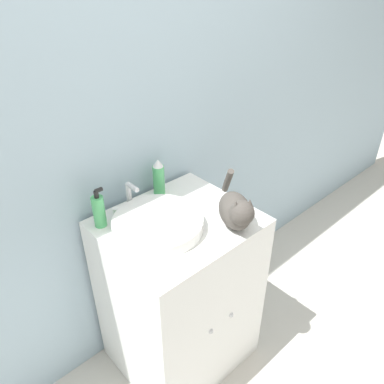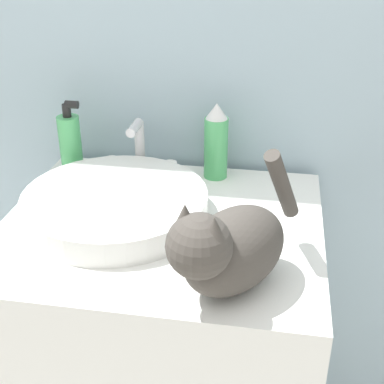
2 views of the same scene
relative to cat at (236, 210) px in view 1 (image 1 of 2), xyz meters
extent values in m
cube|color=#9EB7C6|center=(-0.16, 0.52, 0.26)|extent=(6.00, 0.05, 2.50)
cube|color=white|center=(-0.16, 0.19, -0.54)|extent=(0.65, 0.56, 0.91)
sphere|color=silver|center=(-0.22, -0.09, -0.49)|extent=(0.02, 0.02, 0.02)
sphere|color=silver|center=(-0.09, -0.09, -0.49)|extent=(0.02, 0.02, 0.02)
cylinder|color=white|center=(-0.25, 0.20, -0.06)|extent=(0.38, 0.38, 0.05)
cylinder|color=silver|center=(-0.25, 0.41, -0.02)|extent=(0.02, 0.02, 0.13)
cylinder|color=silver|center=(-0.25, 0.37, 0.05)|extent=(0.02, 0.07, 0.02)
cylinder|color=white|center=(-0.33, 0.41, -0.07)|extent=(0.03, 0.03, 0.03)
cylinder|color=white|center=(-0.18, 0.41, -0.07)|extent=(0.03, 0.03, 0.03)
ellipsoid|color=#47423D|center=(0.01, 0.01, -0.01)|extent=(0.22, 0.25, 0.14)
sphere|color=#47423D|center=(-0.04, -0.06, 0.04)|extent=(0.14, 0.14, 0.10)
cone|color=#47423D|center=(-0.06, -0.05, 0.08)|extent=(0.05, 0.05, 0.04)
cone|color=#47423D|center=(-0.01, -0.08, 0.08)|extent=(0.05, 0.05, 0.04)
cylinder|color=#47423D|center=(0.08, 0.12, 0.06)|extent=(0.08, 0.10, 0.15)
cylinder|color=#4CB266|center=(-0.42, 0.39, -0.01)|extent=(0.05, 0.05, 0.14)
cylinder|color=black|center=(-0.42, 0.39, 0.07)|extent=(0.02, 0.02, 0.03)
cylinder|color=black|center=(-0.40, 0.39, 0.09)|extent=(0.03, 0.02, 0.02)
cylinder|color=#4CB266|center=(-0.08, 0.42, -0.01)|extent=(0.06, 0.06, 0.15)
cone|color=white|center=(-0.08, 0.42, 0.08)|extent=(0.05, 0.05, 0.04)
camera|label=1|loc=(-0.99, -0.81, 0.89)|focal=35.00mm
camera|label=2|loc=(0.06, -0.72, 0.48)|focal=50.00mm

